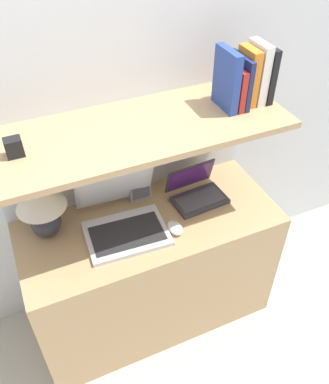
# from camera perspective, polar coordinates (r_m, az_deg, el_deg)

# --- Properties ---
(ground_plane) EXTENTS (12.00, 12.00, 0.00)m
(ground_plane) POSITION_cam_1_polar(r_m,az_deg,el_deg) (2.37, 0.97, -20.97)
(ground_plane) COLOR #B2AD9E
(wall_back) EXTENTS (6.00, 0.05, 2.40)m
(wall_back) POSITION_cam_1_polar(r_m,az_deg,el_deg) (1.89, -6.21, 12.47)
(wall_back) COLOR silver
(wall_back) RESTS_ON ground_plane
(desk) EXTENTS (1.24, 0.52, 0.73)m
(desk) POSITION_cam_1_polar(r_m,az_deg,el_deg) (2.20, -1.80, -10.93)
(desk) COLOR tan
(desk) RESTS_ON ground_plane
(back_riser) EXTENTS (1.24, 0.04, 1.19)m
(back_riser) POSITION_cam_1_polar(r_m,az_deg,el_deg) (2.21, -4.71, -1.95)
(back_riser) COLOR silver
(back_riser) RESTS_ON ground_plane
(shelf) EXTENTS (1.24, 0.47, 0.03)m
(shelf) POSITION_cam_1_polar(r_m,az_deg,el_deg) (1.67, -3.28, 8.77)
(shelf) COLOR tan
(shelf) RESTS_ON back_riser
(table_lamp) EXTENTS (0.22, 0.22, 0.31)m
(table_lamp) POSITION_cam_1_polar(r_m,az_deg,el_deg) (1.82, -17.01, -1.35)
(table_lamp) COLOR #2D2D33
(table_lamp) RESTS_ON desk
(laptop_large) EXTENTS (0.39, 0.39, 0.26)m
(laptop_large) POSITION_cam_1_polar(r_m,az_deg,el_deg) (1.87, -5.92, -3.67)
(laptop_large) COLOR silver
(laptop_large) RESTS_ON desk
(laptop_small) EXTENTS (0.27, 0.22, 0.17)m
(laptop_small) POSITION_cam_1_polar(r_m,az_deg,el_deg) (2.02, 4.51, -0.03)
(laptop_small) COLOR #333338
(laptop_small) RESTS_ON desk
(computer_mouse) EXTENTS (0.07, 0.10, 0.04)m
(computer_mouse) POSITION_cam_1_polar(r_m,az_deg,el_deg) (1.87, 1.48, -5.06)
(computer_mouse) COLOR white
(computer_mouse) RESTS_ON desk
(router_box) EXTENTS (0.11, 0.06, 0.10)m
(router_box) POSITION_cam_1_polar(r_m,az_deg,el_deg) (2.02, -3.61, 0.41)
(router_box) COLOR gray
(router_box) RESTS_ON desk
(book_black) EXTENTS (0.03, 0.14, 0.24)m
(book_black) POSITION_cam_1_polar(r_m,az_deg,el_deg) (1.86, 13.91, 15.86)
(book_black) COLOR black
(book_black) RESTS_ON shelf
(book_white) EXTENTS (0.04, 0.13, 0.26)m
(book_white) POSITION_cam_1_polar(r_m,az_deg,el_deg) (1.83, 12.92, 15.99)
(book_white) COLOR silver
(book_white) RESTS_ON shelf
(book_orange) EXTENTS (0.04, 0.12, 0.24)m
(book_orange) POSITION_cam_1_polar(r_m,az_deg,el_deg) (1.81, 11.59, 15.58)
(book_orange) COLOR orange
(book_orange) RESTS_ON shelf
(book_navy) EXTENTS (0.02, 0.17, 0.22)m
(book_navy) POSITION_cam_1_polar(r_m,az_deg,el_deg) (1.80, 10.54, 15.07)
(book_navy) COLOR navy
(book_navy) RESTS_ON shelf
(book_red) EXTENTS (0.03, 0.17, 0.18)m
(book_red) POSITION_cam_1_polar(r_m,az_deg,el_deg) (1.79, 9.68, 14.40)
(book_red) COLOR #A82823
(book_red) RESTS_ON shelf
(book_blue) EXTENTS (0.04, 0.16, 0.26)m
(book_blue) POSITION_cam_1_polar(r_m,az_deg,el_deg) (1.76, 8.71, 15.30)
(book_blue) COLOR #284293
(book_blue) RESTS_ON shelf
(shelf_gadget) EXTENTS (0.06, 0.05, 0.07)m
(shelf_gadget) POSITION_cam_1_polar(r_m,az_deg,el_deg) (1.57, -20.38, 5.90)
(shelf_gadget) COLOR black
(shelf_gadget) RESTS_ON shelf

